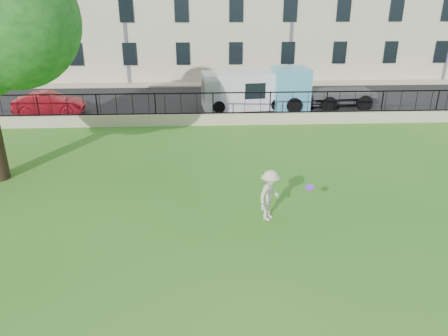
{
  "coord_description": "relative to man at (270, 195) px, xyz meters",
  "views": [
    {
      "loc": [
        -0.49,
        -10.28,
        6.87
      ],
      "look_at": [
        0.17,
        3.5,
        1.06
      ],
      "focal_mm": 35.0,
      "sensor_mm": 36.0,
      "label": 1
    }
  ],
  "objects": [
    {
      "name": "frisbee",
      "position": [
        1.21,
        -0.1,
        0.29
      ],
      "size": [
        0.31,
        0.3,
        0.12
      ],
      "primitive_type": "cylinder",
      "rotation": [
        0.21,
        -0.14,
        0.11
      ],
      "color": "#7F2AF0"
    },
    {
      "name": "iron_railing",
      "position": [
        -1.51,
        10.2,
        0.33
      ],
      "size": [
        50.0,
        0.05,
        1.13
      ],
      "color": "black",
      "rests_on": "retaining_wall"
    },
    {
      "name": "ground",
      "position": [
        -1.51,
        -1.8,
        -0.83
      ],
      "size": [
        120.0,
        120.0,
        0.0
      ],
      "primitive_type": "plane",
      "color": "#216E1A",
      "rests_on": "ground"
    },
    {
      "name": "man",
      "position": [
        0.0,
        0.0,
        0.0
      ],
      "size": [
        1.13,
        1.22,
        1.65
      ],
      "primitive_type": "imported",
      "rotation": [
        0.0,
        0.0,
        0.94
      ],
      "color": "beige",
      "rests_on": "ground"
    },
    {
      "name": "retaining_wall",
      "position": [
        -1.51,
        10.2,
        -0.53
      ],
      "size": [
        50.0,
        0.4,
        0.6
      ],
      "primitive_type": "cube",
      "color": "tan",
      "rests_on": "ground"
    },
    {
      "name": "sidewalk",
      "position": [
        -1.51,
        20.1,
        -0.77
      ],
      "size": [
        60.0,
        1.4,
        0.12
      ],
      "primitive_type": "cube",
      "color": "tan",
      "rests_on": "ground"
    },
    {
      "name": "white_van",
      "position": [
        0.49,
        13.6,
        0.24
      ],
      "size": [
        5.22,
        2.47,
        2.12
      ],
      "primitive_type": "cube",
      "rotation": [
        0.0,
        0.0,
        0.1
      ],
      "color": "silver",
      "rests_on": "street"
    },
    {
      "name": "blue_truck",
      "position": [
        4.99,
        13.38,
        0.38
      ],
      "size": [
        5.94,
        2.59,
        2.42
      ],
      "primitive_type": "cube",
      "rotation": [
        0.0,
        0.0,
        0.1
      ],
      "color": "#59ABD1",
      "rests_on": "street"
    },
    {
      "name": "red_sedan",
      "position": [
        -10.77,
        12.6,
        -0.19
      ],
      "size": [
        3.88,
        1.46,
        1.26
      ],
      "primitive_type": "imported",
      "rotation": [
        0.0,
        0.0,
        1.6
      ],
      "color": "#A41421",
      "rests_on": "street"
    },
    {
      "name": "street",
      "position": [
        -1.51,
        14.9,
        -0.82
      ],
      "size": [
        60.0,
        9.0,
        0.01
      ],
      "primitive_type": "cube",
      "color": "black",
      "rests_on": "ground"
    }
  ]
}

